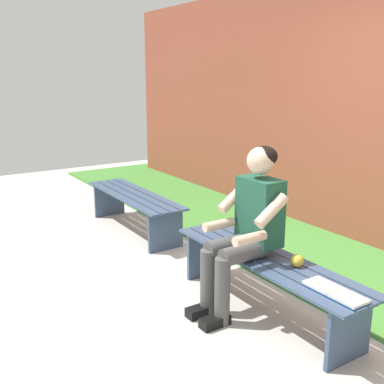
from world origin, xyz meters
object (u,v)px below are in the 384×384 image
object	(u,v)px
bench_near	(266,270)
person_seated	(247,224)
bench_far	(134,203)
apple	(297,261)
book_open	(335,292)

from	to	relation	value
bench_near	person_seated	xyz separation A→B (m)	(0.11, 0.10, 0.34)
bench_far	person_seated	world-z (taller)	person_seated
bench_far	apple	size ratio (longest dim) A/B	18.61
bench_far	bench_near	bearing A→B (deg)	-180.00
apple	book_open	size ratio (longest dim) A/B	0.22
person_seated	book_open	world-z (taller)	person_seated
book_open	bench_far	bearing A→B (deg)	-0.47
bench_far	apple	distance (m)	2.44
person_seated	apple	distance (m)	0.44
bench_near	bench_far	size ratio (longest dim) A/B	1.07
person_seated	book_open	xyz separation A→B (m)	(-0.78, -0.06, -0.23)
bench_near	person_seated	size ratio (longest dim) A/B	1.43
bench_far	person_seated	xyz separation A→B (m)	(-2.08, 0.10, 0.35)
bench_far	person_seated	size ratio (longest dim) A/B	1.34
apple	bench_far	bearing A→B (deg)	1.48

